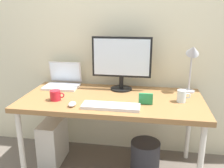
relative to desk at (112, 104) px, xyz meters
The scene contains 12 objects.
back_wall 0.78m from the desk, 90.00° to the left, with size 4.40×0.04×2.60m, color beige.
desk is the anchor object (origin of this frame).
monitor 0.41m from the desk, 77.92° to the left, with size 0.54×0.20×0.49m.
laptop 0.59m from the desk, 154.41° to the left, with size 0.32×0.27×0.23m.
desk_lamp 0.80m from the desk, 19.49° to the left, with size 0.11×0.16×0.45m.
keyboard 0.24m from the desk, 83.02° to the right, with size 0.44×0.14×0.02m, color silver.
mouse 0.37m from the desk, 138.64° to the right, with size 0.06×0.09×0.03m, color silver.
coffee_mug 0.48m from the desk, 163.25° to the right, with size 0.12×0.09×0.08m.
glass_cup 0.58m from the desk, ahead, with size 0.11×0.07×0.10m.
photo_frame 0.33m from the desk, 22.21° to the right, with size 0.11×0.02×0.09m, color #268C4C.
computer_tower 0.73m from the desk, behind, with size 0.18×0.36×0.42m, color silver.
wastebasket 0.58m from the desk, ahead, with size 0.26×0.26×0.30m, color #333338.
Camera 1 is at (0.31, -1.93, 1.41)m, focal length 39.21 mm.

